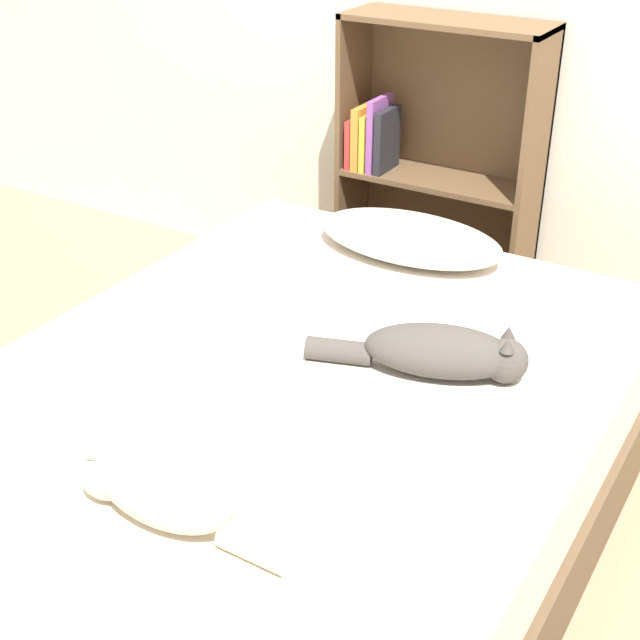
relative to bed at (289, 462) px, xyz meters
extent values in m
plane|color=#997F60|center=(0.00, 0.00, -0.24)|extent=(8.00, 8.00, 0.00)
cube|color=brown|center=(0.00, 0.00, -0.11)|extent=(1.50, 2.06, 0.27)
cube|color=beige|center=(0.00, 0.00, 0.14)|extent=(1.46, 2.00, 0.23)
ellipsoid|color=beige|center=(-0.08, 0.83, 0.31)|extent=(0.62, 0.34, 0.11)
ellipsoid|color=beige|center=(0.06, -0.54, 0.33)|extent=(0.32, 0.16, 0.15)
sphere|color=beige|center=(-0.07, -0.54, 0.32)|extent=(0.14, 0.14, 0.14)
cone|color=beige|center=(-0.07, -0.58, 0.39)|extent=(0.04, 0.04, 0.03)
cone|color=beige|center=(-0.07, -0.50, 0.39)|extent=(0.04, 0.04, 0.03)
cylinder|color=beige|center=(0.28, -0.54, 0.28)|extent=(0.15, 0.06, 0.06)
ellipsoid|color=#47423D|center=(0.30, 0.23, 0.32)|extent=(0.41, 0.28, 0.13)
sphere|color=#47423D|center=(0.45, 0.28, 0.31)|extent=(0.11, 0.11, 0.11)
cone|color=#47423D|center=(0.44, 0.31, 0.37)|extent=(0.04, 0.04, 0.03)
cone|color=#47423D|center=(0.46, 0.25, 0.37)|extent=(0.04, 0.04, 0.03)
cylinder|color=#47423D|center=(0.06, 0.15, 0.28)|extent=(0.18, 0.11, 0.06)
cube|color=brown|center=(-0.56, 1.33, 0.32)|extent=(0.02, 0.26, 1.14)
cube|color=brown|center=(0.14, 1.33, 0.32)|extent=(0.02, 0.26, 1.14)
cube|color=brown|center=(-0.21, 1.33, -0.23)|extent=(0.72, 0.26, 0.02)
cube|color=brown|center=(-0.21, 1.33, 0.88)|extent=(0.72, 0.26, 0.02)
cube|color=brown|center=(-0.21, 1.33, 0.32)|extent=(0.68, 0.26, 0.02)
cube|color=brown|center=(-0.21, 1.45, 0.32)|extent=(0.72, 0.02, 1.14)
cube|color=#B7332D|center=(-0.53, 1.29, 0.42)|extent=(0.02, 0.16, 0.18)
cube|color=orange|center=(-0.50, 1.29, 0.45)|extent=(0.03, 0.16, 0.23)
cube|color=gold|center=(-0.47, 1.29, 0.44)|extent=(0.02, 0.16, 0.21)
cube|color=#8C4C99|center=(-0.44, 1.29, 0.47)|extent=(0.02, 0.16, 0.27)
cube|color=#232328|center=(-0.40, 1.29, 0.45)|extent=(0.03, 0.16, 0.23)
camera|label=1|loc=(1.03, -1.54, 1.45)|focal=50.00mm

